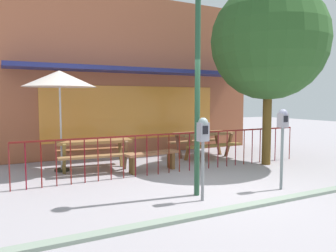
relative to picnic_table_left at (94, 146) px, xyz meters
The scene contains 12 objects.
ground 3.62m from the picnic_table_left, 59.49° to the right, with size 40.00×40.00×0.00m, color #9C949B.
pub_storefront 3.31m from the picnic_table_left, 47.98° to the left, with size 8.95×1.48×5.07m.
patio_fence_front 2.15m from the picnic_table_left, 32.73° to the right, with size 7.54×0.04×0.97m.
picnic_table_left is the anchor object (origin of this frame).
picnic_table_right 3.47m from the picnic_table_left, ahead, with size 1.83×1.40×0.79m.
patio_umbrella 1.83m from the picnic_table_left, 161.09° to the left, with size 1.76×1.76×2.48m.
patio_bench 1.50m from the picnic_table_left, 32.37° to the right, with size 1.43×0.50×0.48m.
parking_meter_near 4.52m from the picnic_table_left, 50.51° to the right, with size 0.18×0.17×1.59m.
parking_meter_far 3.55m from the picnic_table_left, 72.46° to the right, with size 0.18×0.17×1.47m.
street_tree 5.35m from the picnic_table_left, 18.03° to the right, with size 3.10×3.10×4.86m.
street_lamp 3.85m from the picnic_table_left, 69.13° to the right, with size 0.28×0.28×4.21m.
curb_edge 4.44m from the picnic_table_left, 65.66° to the right, with size 12.53×0.20×0.11m, color gray.
Camera 1 is at (-3.87, -5.01, 1.79)m, focal length 34.95 mm.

